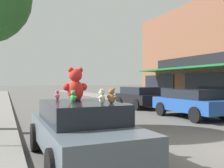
# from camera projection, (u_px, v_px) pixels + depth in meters

# --- Properties ---
(ground_plane) EXTENTS (260.00, 260.00, 0.00)m
(ground_plane) POSITION_uv_depth(u_px,v_px,m) (222.00, 152.00, 6.40)
(ground_plane) COLOR #514F4C
(plush_art_car) EXTENTS (1.90, 4.25, 1.35)m
(plush_art_car) POSITION_uv_depth(u_px,v_px,m) (81.00, 129.00, 5.63)
(plush_art_car) COLOR #4C5660
(plush_art_car) RESTS_ON ground_plane
(teddy_bear_giant) EXTENTS (0.58, 0.36, 0.80)m
(teddy_bear_giant) POSITION_uv_depth(u_px,v_px,m) (75.00, 85.00, 5.88)
(teddy_bear_giant) COLOR red
(teddy_bear_giant) RESTS_ON plush_art_car
(teddy_bear_cream) EXTENTS (0.20, 0.22, 0.31)m
(teddy_bear_cream) POSITION_uv_depth(u_px,v_px,m) (102.00, 97.00, 5.17)
(teddy_bear_cream) COLOR beige
(teddy_bear_cream) RESTS_ON plush_art_car
(teddy_bear_purple) EXTENTS (0.26, 0.22, 0.35)m
(teddy_bear_purple) POSITION_uv_depth(u_px,v_px,m) (79.00, 93.00, 6.70)
(teddy_bear_purple) COLOR purple
(teddy_bear_purple) RESTS_ON plush_art_car
(teddy_bear_teal) EXTENTS (0.23, 0.18, 0.31)m
(teddy_bear_teal) POSITION_uv_depth(u_px,v_px,m) (75.00, 94.00, 6.31)
(teddy_bear_teal) COLOR teal
(teddy_bear_teal) RESTS_ON plush_art_car
(teddy_bear_pink) EXTENTS (0.17, 0.16, 0.25)m
(teddy_bear_pink) POSITION_uv_depth(u_px,v_px,m) (57.00, 95.00, 6.41)
(teddy_bear_pink) COLOR pink
(teddy_bear_pink) RESTS_ON plush_art_car
(teddy_bear_green) EXTENTS (0.17, 0.20, 0.27)m
(teddy_bear_green) POSITION_uv_depth(u_px,v_px,m) (73.00, 96.00, 5.55)
(teddy_bear_green) COLOR green
(teddy_bear_green) RESTS_ON plush_art_car
(teddy_bear_black) EXTENTS (0.24, 0.18, 0.32)m
(teddy_bear_black) POSITION_uv_depth(u_px,v_px,m) (78.00, 94.00, 6.11)
(teddy_bear_black) COLOR black
(teddy_bear_black) RESTS_ON plush_art_car
(teddy_bear_brown) EXTENTS (0.21, 0.24, 0.33)m
(teddy_bear_brown) POSITION_uv_depth(u_px,v_px,m) (112.00, 96.00, 5.20)
(teddy_bear_brown) COLOR olive
(teddy_bear_brown) RESTS_ON plush_art_car
(parked_car_far_center) EXTENTS (1.97, 4.23, 1.43)m
(parked_car_far_center) POSITION_uv_depth(u_px,v_px,m) (191.00, 102.00, 12.48)
(parked_car_far_center) COLOR #1E4793
(parked_car_far_center) RESTS_ON ground_plane
(parked_car_far_right) EXTENTS (2.00, 4.03, 1.46)m
(parked_car_far_right) POSITION_uv_depth(u_px,v_px,m) (139.00, 96.00, 17.29)
(parked_car_far_right) COLOR black
(parked_car_far_right) RESTS_ON ground_plane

